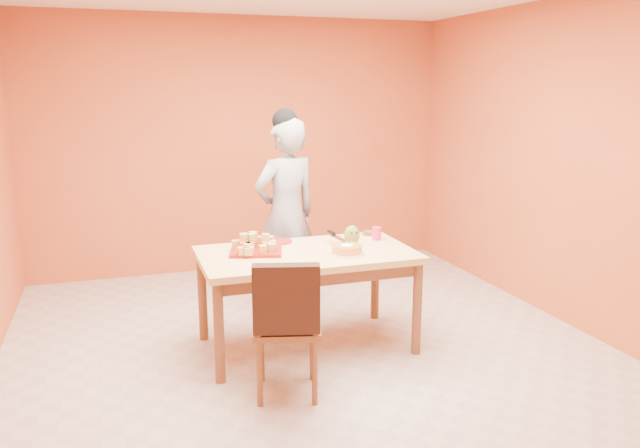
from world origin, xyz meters
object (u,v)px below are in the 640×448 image
object	(u,v)px
red_dinner_plate	(279,241)
magenta_glass	(377,233)
pastry_platter	(256,250)
dining_table	(307,264)
egg_ornament	(352,235)
dining_chair	(288,324)
sponge_cake	(347,249)
person	(286,215)
checker_tin	(369,233)

from	to	relation	value
red_dinner_plate	magenta_glass	xyz separation A→B (m)	(0.77, -0.18, 0.05)
red_dinner_plate	pastry_platter	bearing A→B (deg)	-135.35
dining_table	egg_ornament	bearing A→B (deg)	11.38
dining_table	red_dinner_plate	bearing A→B (deg)	109.62
dining_chair	magenta_glass	size ratio (longest dim) A/B	8.93
sponge_cake	magenta_glass	world-z (taller)	magenta_glass
person	sponge_cake	distance (m)	1.07
dining_chair	red_dinner_plate	xyz separation A→B (m)	(0.22, 1.04, 0.28)
dining_table	sponge_cake	distance (m)	0.33
magenta_glass	checker_tin	size ratio (longest dim) A/B	1.04
magenta_glass	egg_ornament	bearing A→B (deg)	-159.72
magenta_glass	checker_tin	distance (m)	0.18
dining_table	magenta_glass	world-z (taller)	magenta_glass
magenta_glass	checker_tin	bearing A→B (deg)	88.23
dining_table	dining_chair	xyz separation A→B (m)	(-0.35, -0.69, -0.18)
dining_table	egg_ornament	size ratio (longest dim) A/B	10.26
person	checker_tin	xyz separation A→B (m)	(0.56, -0.55, -0.08)
dining_table	pastry_platter	xyz separation A→B (m)	(-0.36, 0.12, 0.11)
magenta_glass	dining_table	bearing A→B (deg)	-165.08
dining_chair	person	bearing A→B (deg)	90.04
dining_chair	red_dinner_plate	bearing A→B (deg)	93.42
pastry_platter	checker_tin	xyz separation A→B (m)	(1.01, 0.23, 0.00)
dining_table	red_dinner_plate	distance (m)	0.39
dining_chair	pastry_platter	bearing A→B (deg)	106.17
pastry_platter	magenta_glass	world-z (taller)	magenta_glass
sponge_cake	magenta_glass	xyz separation A→B (m)	(0.38, 0.33, 0.01)
dining_chair	magenta_glass	bearing A→B (deg)	56.45
pastry_platter	magenta_glass	size ratio (longest dim) A/B	3.60
magenta_glass	sponge_cake	bearing A→B (deg)	-139.57
person	checker_tin	bearing A→B (deg)	119.19
sponge_cake	dining_chair	bearing A→B (deg)	-138.55
dining_chair	sponge_cake	world-z (taller)	dining_chair
egg_ornament	sponge_cake	bearing A→B (deg)	-119.97
checker_tin	dining_chair	bearing A→B (deg)	-133.78
egg_ornament	checker_tin	xyz separation A→B (m)	(0.26, 0.27, -0.06)
pastry_platter	dining_table	bearing A→B (deg)	-18.61
sponge_cake	red_dinner_plate	bearing A→B (deg)	127.84
red_dinner_plate	person	bearing A→B (deg)	68.57
red_dinner_plate	checker_tin	size ratio (longest dim) A/B	2.15
dining_table	egg_ornament	world-z (taller)	egg_ornament
red_dinner_plate	egg_ornament	world-z (taller)	egg_ornament
red_dinner_plate	egg_ornament	bearing A→B (deg)	-27.35
pastry_platter	sponge_cake	xyz separation A→B (m)	(0.62, -0.27, 0.03)
checker_tin	person	bearing A→B (deg)	135.50
pastry_platter	egg_ornament	bearing A→B (deg)	-3.06
egg_ornament	dining_table	bearing A→B (deg)	-169.23
dining_table	red_dinner_plate	world-z (taller)	red_dinner_plate
sponge_cake	magenta_glass	size ratio (longest dim) A/B	2.14
pastry_platter	checker_tin	world-z (taller)	checker_tin
egg_ornament	checker_tin	world-z (taller)	egg_ornament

